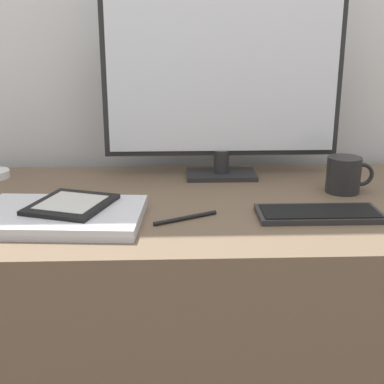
{
  "coord_description": "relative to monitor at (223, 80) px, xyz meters",
  "views": [
    {
      "loc": [
        -0.14,
        -1.0,
        1.1
      ],
      "look_at": [
        -0.1,
        0.05,
        0.76
      ],
      "focal_mm": 50.0,
      "sensor_mm": 36.0,
      "label": 1
    }
  ],
  "objects": [
    {
      "name": "desk",
      "position": [
        0.01,
        -0.21,
        -0.61
      ],
      "size": [
        1.48,
        0.64,
        0.7
      ],
      "color": "brown",
      "rests_on": "ground_plane"
    },
    {
      "name": "monitor",
      "position": [
        0.0,
        0.0,
        0.0
      ],
      "size": [
        0.62,
        0.11,
        0.48
      ],
      "color": "#262626",
      "rests_on": "desk"
    },
    {
      "name": "keyboard",
      "position": [
        0.18,
        -0.32,
        -0.25
      ],
      "size": [
        0.26,
        0.11,
        0.01
      ],
      "color": "#282828",
      "rests_on": "desk"
    },
    {
      "name": "laptop",
      "position": [
        -0.36,
        -0.33,
        -0.24
      ],
      "size": [
        0.35,
        0.24,
        0.03
      ],
      "color": "#BCBCC1",
      "rests_on": "desk"
    },
    {
      "name": "ereader",
      "position": [
        -0.35,
        -0.31,
        -0.23
      ],
      "size": [
        0.2,
        0.21,
        0.01
      ],
      "color": "black",
      "rests_on": "laptop"
    },
    {
      "name": "coffee_mug",
      "position": [
        0.29,
        -0.15,
        -0.21
      ],
      "size": [
        0.12,
        0.08,
        0.09
      ],
      "color": "black",
      "rests_on": "desk"
    },
    {
      "name": "pen",
      "position": [
        -0.1,
        -0.33,
        -0.25
      ],
      "size": [
        0.14,
        0.08,
        0.01
      ],
      "color": "black",
      "rests_on": "desk"
    }
  ]
}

